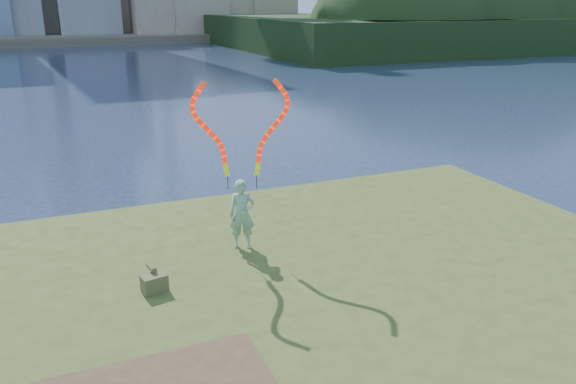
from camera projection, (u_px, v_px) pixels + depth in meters
name	position (u px, v px, depth m)	size (l,w,h in m)	color
ground	(248.00, 317.00, 11.05)	(320.00, 320.00, 0.00)	#17233B
grassy_knoll	(294.00, 370.00, 8.94)	(20.00, 18.00, 0.80)	#3B4B1B
far_shore	(62.00, 35.00, 93.66)	(320.00, 40.00, 1.20)	#4B4637
wooded_hill	(489.00, 41.00, 85.26)	(78.00, 50.00, 63.00)	black
woman_with_ribbons	(242.00, 184.00, 11.87)	(1.90, 0.70, 3.92)	#1F6B2C
canvas_bag	(154.00, 282.00, 10.38)	(0.50, 0.56, 0.43)	#444727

